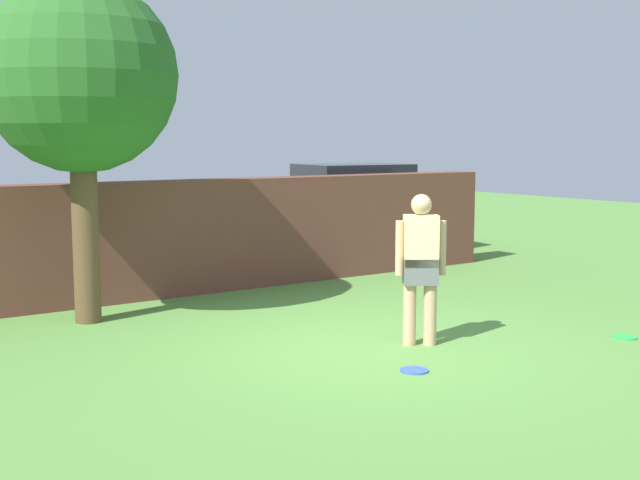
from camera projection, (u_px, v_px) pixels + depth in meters
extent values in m
plane|color=#568C3D|center=(372.00, 348.00, 8.61)|extent=(40.00, 40.00, 0.00)
cube|color=brown|center=(100.00, 243.00, 10.90)|extent=(13.53, 0.50, 1.62)
cylinder|color=brown|center=(85.00, 227.00, 9.72)|extent=(0.31, 0.31, 2.31)
sphere|color=#286023|center=(80.00, 75.00, 9.50)|extent=(2.28, 2.28, 2.28)
cylinder|color=tan|center=(430.00, 306.00, 8.71)|extent=(0.14, 0.14, 0.85)
cylinder|color=tan|center=(410.00, 306.00, 8.70)|extent=(0.14, 0.14, 0.85)
cube|color=slate|center=(420.00, 271.00, 8.66)|extent=(0.42, 0.38, 0.28)
cube|color=beige|center=(421.00, 241.00, 8.62)|extent=(0.42, 0.38, 0.55)
sphere|color=tan|center=(421.00, 205.00, 8.57)|extent=(0.22, 0.22, 0.22)
cylinder|color=tan|center=(442.00, 248.00, 8.63)|extent=(0.09, 0.09, 0.58)
cylinder|color=tan|center=(400.00, 248.00, 8.62)|extent=(0.09, 0.09, 0.58)
cube|color=#A51111|center=(353.00, 215.00, 15.97)|extent=(4.36, 2.13, 0.80)
cube|color=#1E2328|center=(353.00, 179.00, 15.89)|extent=(2.15, 1.70, 0.60)
cylinder|color=black|center=(312.00, 244.00, 14.63)|extent=(0.66, 0.29, 0.64)
cylinder|color=black|center=(271.00, 235.00, 16.11)|extent=(0.66, 0.29, 0.64)
cylinder|color=black|center=(435.00, 236.00, 15.93)|extent=(0.66, 0.29, 0.64)
cylinder|color=black|center=(387.00, 228.00, 17.41)|extent=(0.66, 0.29, 0.64)
cylinder|color=blue|center=(414.00, 370.00, 7.75)|extent=(0.27, 0.27, 0.02)
cylinder|color=green|center=(624.00, 337.00, 9.05)|extent=(0.27, 0.27, 0.02)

